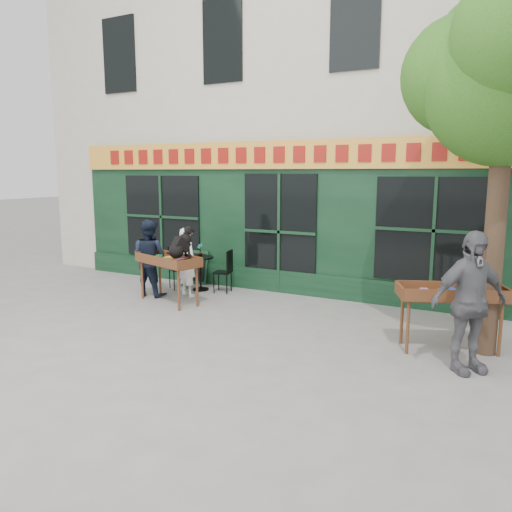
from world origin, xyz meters
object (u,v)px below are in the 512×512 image
at_px(book_cart_right, 451,297).
at_px(bistro_table, 200,266).
at_px(woman, 187,262).
at_px(dog, 180,241).
at_px(man_right, 469,302).
at_px(book_cart_center, 168,263).
at_px(man_left, 149,258).

relative_size(book_cart_right, bistro_table, 2.14).
xyz_separation_m(woman, book_cart_right, (5.41, -0.93, 0.09)).
bearing_deg(dog, man_right, 7.64).
bearing_deg(book_cart_center, woman, 108.04).
distance_m(book_cart_right, bistro_table, 5.65).
height_order(bistro_table, man_left, man_left).
distance_m(woman, man_right, 5.95).
bearing_deg(book_cart_right, dog, 154.96).
distance_m(book_cart_right, man_left, 6.17).
height_order(book_cart_right, man_right, man_right).
xyz_separation_m(dog, man_right, (5.36, -0.98, -0.34)).
bearing_deg(man_left, book_cart_right, 173.14).
bearing_deg(book_cart_right, woman, 147.80).
bearing_deg(book_cart_center, dog, 9.91).
xyz_separation_m(dog, woman, (-0.35, 0.70, -0.55)).
relative_size(book_cart_center, bistro_table, 2.13).
bearing_deg(book_cart_right, bistro_table, 142.31).
relative_size(dog, man_right, 0.32).
bearing_deg(book_cart_right, book_cart_center, 154.60).
xyz_separation_m(book_cart_right, bistro_table, (-5.44, 1.49, -0.28)).
bearing_deg(dog, woman, 134.60).
bearing_deg(book_cart_center, man_right, 7.78).
distance_m(bistro_table, man_left, 1.17).
height_order(man_right, bistro_table, man_right).
xyz_separation_m(book_cart_center, man_left, (-0.74, 0.30, 0.00)).
xyz_separation_m(bistro_table, man_left, (-0.70, -0.90, 0.28)).
distance_m(book_cart_right, man_right, 0.82).
bearing_deg(man_right, dog, 127.19).
height_order(book_cart_center, book_cart_right, same).
xyz_separation_m(man_right, bistro_table, (-5.74, 2.24, -0.40)).
height_order(woman, book_cart_right, woman).
height_order(book_cart_center, dog, dog).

